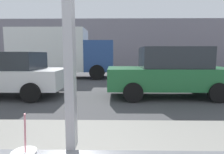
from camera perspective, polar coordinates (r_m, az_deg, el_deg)
The scene contains 5 objects.
ground_plane at distance 9.07m, azimuth -0.60°, elevation -2.80°, with size 60.00×60.00×0.00m, color #424244.
building_facade_far at distance 22.81m, azimuth 0.35°, elevation 10.10°, with size 28.00×1.20×5.57m, color gray.
parked_car_white at distance 7.84m, azimuth -28.96°, elevation 0.88°, with size 4.14×2.05×1.61m.
parked_car_green at distance 7.07m, azimuth 17.07°, elevation 1.41°, with size 4.35×1.88×1.78m.
box_truck at distance 12.71m, azimuth -15.24°, elevation 7.32°, with size 6.40×2.44×3.11m.
Camera 1 is at (0.24, -0.94, 1.54)m, focal length 30.30 mm.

